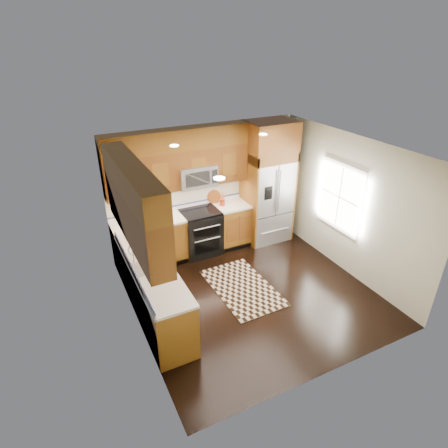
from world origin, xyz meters
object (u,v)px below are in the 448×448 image
rug (242,287)px  utensil_crock (222,201)px  range (201,232)px  knife_block (153,213)px  refrigerator (268,183)px

rug → utensil_crock: bearing=75.9°
range → knife_block: bearing=174.7°
knife_block → utensil_crock: size_ratio=0.97×
refrigerator → knife_block: 2.51m
rug → range: bearing=95.6°
range → knife_block: 1.12m
range → refrigerator: size_ratio=0.36×
range → knife_block: knife_block is taller
range → utensil_crock: bearing=8.5°
range → rug: size_ratio=0.58×
range → utensil_crock: (0.53, 0.08, 0.58)m
rug → utensil_crock: 1.91m
refrigerator → range: bearing=178.6°
rug → knife_block: bearing=124.3°
refrigerator → knife_block: size_ratio=8.63×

